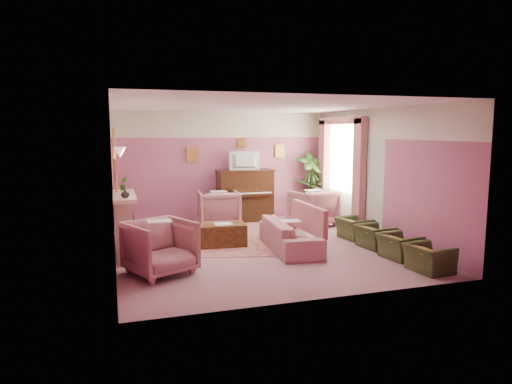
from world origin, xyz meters
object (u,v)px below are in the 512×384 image
object	(u,v)px
sofa	(290,229)
olive_chair_d	(354,225)
television	(245,159)
olive_chair_b	(399,242)
floral_armchair_right	(313,206)
side_table	(315,205)
piano	(245,196)
floral_armchair_front	(160,244)
olive_chair_a	(429,254)
coffee_table	(221,235)
olive_chair_c	(375,233)
floral_armchair_left	(219,207)

from	to	relation	value
sofa	olive_chair_d	world-z (taller)	sofa
television	olive_chair_b	xyz separation A→B (m)	(1.69, -4.22, -1.30)
floral_armchair_right	side_table	world-z (taller)	floral_armchair_right
floral_armchair_right	piano	bearing A→B (deg)	142.05
floral_armchair_right	side_table	distance (m)	1.04
floral_armchair_front	olive_chair_b	size ratio (longest dim) A/B	1.41
television	olive_chair_b	size ratio (longest dim) A/B	1.14
piano	side_table	world-z (taller)	piano
olive_chair_a	olive_chair_d	distance (m)	2.46
piano	olive_chair_d	world-z (taller)	piano
olive_chair_b	side_table	bearing A→B (deg)	87.22
piano	olive_chair_a	size ratio (longest dim) A/B	2.00
television	coffee_table	size ratio (longest dim) A/B	0.80
piano	olive_chair_c	world-z (taller)	piano
floral_armchair_right	olive_chair_d	bearing A→B (deg)	-80.00
coffee_table	olive_chair_b	distance (m)	3.45
floral_armchair_front	side_table	world-z (taller)	floral_armchair_front
sofa	olive_chair_b	distance (m)	2.06
piano	television	world-z (taller)	television
olive_chair_a	piano	bearing A→B (deg)	108.39
olive_chair_a	olive_chair_c	xyz separation A→B (m)	(0.00, 1.64, 0.00)
floral_armchair_left	olive_chair_b	world-z (taller)	floral_armchair_left
piano	floral_armchair_right	xyz separation A→B (m)	(1.42, -1.11, -0.16)
floral_armchair_left	olive_chair_b	size ratio (longest dim) A/B	1.41
coffee_table	olive_chair_b	world-z (taller)	olive_chair_b
piano	sofa	size ratio (longest dim) A/B	0.70
olive_chair_d	piano	bearing A→B (deg)	122.75
floral_armchair_front	side_table	bearing A→B (deg)	39.60
floral_armchair_front	olive_chair_d	xyz separation A→B (m)	(4.25, 1.23, -0.19)
piano	floral_armchair_front	distance (m)	4.63
piano	olive_chair_a	distance (m)	5.38
floral_armchair_left	olive_chair_d	world-z (taller)	floral_armchair_left
olive_chair_d	side_table	size ratio (longest dim) A/B	1.00
floral_armchair_right	floral_armchair_front	size ratio (longest dim) A/B	1.00
coffee_table	sofa	world-z (taller)	sofa
coffee_table	sofa	size ratio (longest dim) A/B	0.50
television	sofa	world-z (taller)	television
floral_armchair_right	olive_chair_c	size ratio (longest dim) A/B	1.41
olive_chair_a	olive_chair_c	size ratio (longest dim) A/B	1.00
piano	olive_chair_b	world-z (taller)	piano
coffee_table	olive_chair_b	size ratio (longest dim) A/B	1.43
sofa	olive_chair_b	world-z (taller)	sofa
coffee_table	floral_armchair_front	distance (m)	2.01
coffee_table	olive_chair_c	xyz separation A→B (m)	(2.89, -1.05, 0.08)
coffee_table	floral_armchair_right	world-z (taller)	floral_armchair_right
olive_chair_c	side_table	size ratio (longest dim) A/B	1.00
olive_chair_c	side_table	world-z (taller)	side_table
olive_chair_b	olive_chair_d	size ratio (longest dim) A/B	1.00
coffee_table	olive_chair_b	xyz separation A→B (m)	(2.89, -1.87, 0.08)
floral_armchair_right	olive_chair_b	distance (m)	3.18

